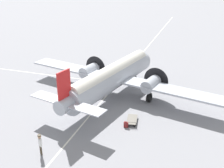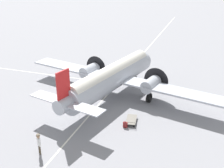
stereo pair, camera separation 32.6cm
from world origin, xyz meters
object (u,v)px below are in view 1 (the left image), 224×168
at_px(airliner_main, 114,76).
at_px(traffic_cone, 55,105).
at_px(crew_foreground, 40,142).
at_px(suitcase_near_door, 126,125).
at_px(baggage_cart, 132,120).

xyz_separation_m(airliner_main, traffic_cone, (-5.17, -4.72, -2.26)).
bearing_deg(traffic_cone, crew_foreground, -68.53).
height_order(airliner_main, suitcase_near_door, airliner_main).
bearing_deg(suitcase_near_door, traffic_cone, 169.22).
xyz_separation_m(baggage_cart, traffic_cone, (-8.77, 0.49, -0.01)).
relative_size(baggage_cart, traffic_cone, 3.82).
distance_m(airliner_main, suitcase_near_door, 7.49).
bearing_deg(baggage_cart, traffic_cone, 77.33).
distance_m(suitcase_near_door, baggage_cart, 1.16).
bearing_deg(suitcase_near_door, crew_foreground, -130.98).
distance_m(airliner_main, traffic_cone, 7.36).
distance_m(crew_foreground, suitcase_near_door, 8.28).
distance_m(crew_foreground, baggage_cart, 9.33).
height_order(airliner_main, baggage_cart, airliner_main).
xyz_separation_m(suitcase_near_door, traffic_cone, (-8.48, 1.61, -0.02)).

